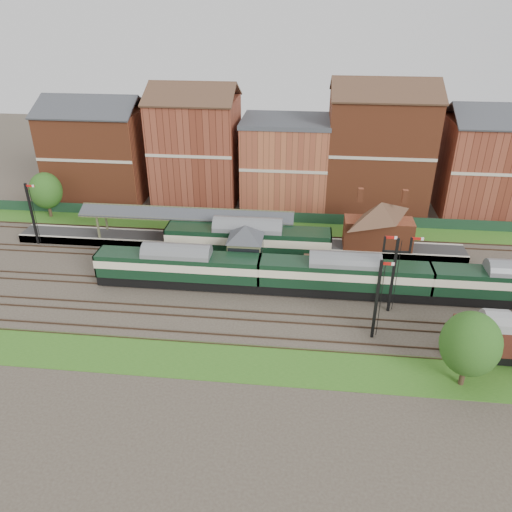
# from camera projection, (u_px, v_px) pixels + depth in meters

# --- Properties ---
(ground) EXTENTS (160.00, 160.00, 0.00)m
(ground) POSITION_uv_depth(u_px,v_px,m) (270.00, 290.00, 53.02)
(ground) COLOR #473D33
(ground) RESTS_ON ground
(grass_back) EXTENTS (90.00, 4.50, 0.06)m
(grass_back) POSITION_uv_depth(u_px,v_px,m) (280.00, 228.00, 67.06)
(grass_back) COLOR #2D6619
(grass_back) RESTS_ON ground
(grass_front) EXTENTS (90.00, 5.00, 0.06)m
(grass_front) POSITION_uv_depth(u_px,v_px,m) (258.00, 364.00, 42.46)
(grass_front) COLOR #2D6619
(grass_front) RESTS_ON ground
(fence) EXTENTS (90.00, 0.12, 1.50)m
(fence) POSITION_uv_depth(u_px,v_px,m) (281.00, 217.00, 68.49)
(fence) COLOR #193823
(fence) RESTS_ON ground
(platform) EXTENTS (55.00, 3.40, 1.00)m
(platform) POSITION_uv_depth(u_px,v_px,m) (236.00, 243.00, 61.83)
(platform) COLOR #2D2D2D
(platform) RESTS_ON ground
(signal_box) EXTENTS (5.40, 5.40, 6.00)m
(signal_box) POSITION_uv_depth(u_px,v_px,m) (246.00, 249.00, 54.67)
(signal_box) COLOR #677F5A
(signal_box) RESTS_ON ground
(brick_hut) EXTENTS (3.20, 2.64, 2.94)m
(brick_hut) POSITION_uv_depth(u_px,v_px,m) (318.00, 268.00, 54.84)
(brick_hut) COLOR maroon
(brick_hut) RESTS_ON ground
(station_building) EXTENTS (8.10, 8.10, 5.90)m
(station_building) POSITION_uv_depth(u_px,v_px,m) (379.00, 224.00, 58.59)
(station_building) COLOR brown
(station_building) RESTS_ON platform
(canopy) EXTENTS (26.00, 3.89, 4.08)m
(canopy) POSITION_uv_depth(u_px,v_px,m) (187.00, 211.00, 60.50)
(canopy) COLOR #505032
(canopy) RESTS_ON platform
(semaphore_bracket) EXTENTS (3.60, 0.25, 8.18)m
(semaphore_bracket) POSITION_uv_depth(u_px,v_px,m) (394.00, 270.00, 47.51)
(semaphore_bracket) COLOR black
(semaphore_bracket) RESTS_ON ground
(semaphore_platform_end) EXTENTS (1.23, 0.25, 8.00)m
(semaphore_platform_end) POSITION_uv_depth(u_px,v_px,m) (32.00, 213.00, 60.97)
(semaphore_platform_end) COLOR black
(semaphore_platform_end) RESTS_ON ground
(semaphore_siding) EXTENTS (1.23, 0.25, 8.00)m
(semaphore_siding) POSITION_uv_depth(u_px,v_px,m) (377.00, 299.00, 43.97)
(semaphore_siding) COLOR black
(semaphore_siding) RESTS_ON ground
(town_backdrop) EXTENTS (69.00, 10.00, 16.00)m
(town_backdrop) POSITION_uv_depth(u_px,v_px,m) (284.00, 158.00, 71.73)
(town_backdrop) COLOR brown
(town_backdrop) RESTS_ON ground
(dmu_train) EXTENTS (52.22, 2.75, 4.01)m
(dmu_train) POSITION_uv_depth(u_px,v_px,m) (344.00, 275.00, 51.20)
(dmu_train) COLOR black
(dmu_train) RESTS_ON ground
(platform_railcar) EXTENTS (19.10, 3.01, 4.40)m
(platform_railcar) POSITION_uv_depth(u_px,v_px,m) (248.00, 241.00, 57.83)
(platform_railcar) COLOR black
(platform_railcar) RESTS_ON ground
(goods_van_a) EXTENTS (6.10, 2.64, 3.70)m
(goods_van_a) POSITION_uv_depth(u_px,v_px,m) (491.00, 338.00, 42.26)
(goods_van_a) COLOR black
(goods_van_a) RESTS_ON ground
(tree_far) EXTENTS (4.61, 4.61, 6.73)m
(tree_far) POSITION_uv_depth(u_px,v_px,m) (470.00, 344.00, 38.43)
(tree_far) COLOR #382619
(tree_far) RESTS_ON ground
(tree_back) EXTENTS (4.39, 4.39, 6.42)m
(tree_back) POSITION_uv_depth(u_px,v_px,m) (46.00, 191.00, 68.69)
(tree_back) COLOR #382619
(tree_back) RESTS_ON ground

